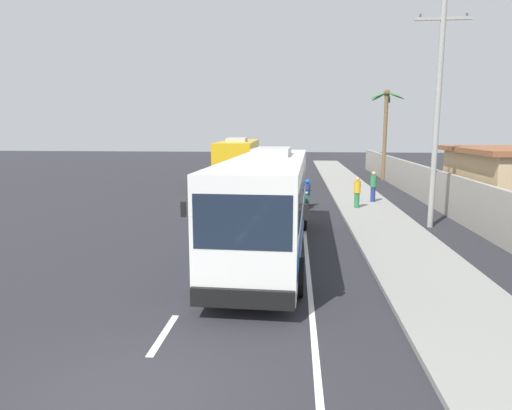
% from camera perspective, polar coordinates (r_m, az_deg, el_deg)
% --- Properties ---
extents(ground_plane, '(160.00, 160.00, 0.00)m').
position_cam_1_polar(ground_plane, '(8.39, -16.51, -22.43)').
color(ground_plane, '#28282D').
extents(sidewalk_kerb, '(3.20, 90.00, 0.14)m').
position_cam_1_polar(sidewalk_kerb, '(17.60, 18.04, -5.12)').
color(sidewalk_kerb, gray).
rests_on(sidewalk_kerb, ground).
extents(lane_markings, '(3.38, 71.00, 0.01)m').
position_cam_1_polar(lane_markings, '(21.52, 2.73, -2.20)').
color(lane_markings, white).
rests_on(lane_markings, ground).
extents(boundary_wall, '(0.24, 60.00, 2.14)m').
position_cam_1_polar(boundary_wall, '(22.27, 25.42, 0.07)').
color(boundary_wall, '#9E998E').
rests_on(boundary_wall, ground).
extents(coach_bus_foreground, '(3.18, 12.47, 3.67)m').
position_cam_1_polar(coach_bus_foreground, '(16.14, 1.57, 0.73)').
color(coach_bus_foreground, white).
rests_on(coach_bus_foreground, ground).
extents(coach_bus_far_lane, '(3.28, 12.47, 3.71)m').
position_cam_1_polar(coach_bus_far_lane, '(36.17, -2.15, 5.68)').
color(coach_bus_far_lane, gold).
rests_on(coach_bus_far_lane, ground).
extents(motorcycle_beside_bus, '(0.56, 1.96, 1.57)m').
position_cam_1_polar(motorcycle_beside_bus, '(25.72, 6.45, 1.14)').
color(motorcycle_beside_bus, black).
rests_on(motorcycle_beside_bus, ground).
extents(pedestrian_midwalk, '(0.36, 0.36, 1.67)m').
position_cam_1_polar(pedestrian_midwalk, '(25.17, 12.59, 1.62)').
color(pedestrian_midwalk, '#2D7A47').
rests_on(pedestrian_midwalk, sidewalk_kerb).
extents(pedestrian_far_walk, '(0.36, 0.36, 1.79)m').
position_cam_1_polar(pedestrian_far_walk, '(27.47, 14.52, 2.35)').
color(pedestrian_far_walk, navy).
rests_on(pedestrian_far_walk, sidewalk_kerb).
extents(utility_pole_mid, '(2.37, 0.24, 10.10)m').
position_cam_1_polar(utility_pole_mid, '(21.56, 21.85, 11.26)').
color(utility_pole_mid, '#9E9E99').
rests_on(utility_pole_mid, ground).
extents(palm_second, '(3.00, 2.86, 7.61)m').
position_cam_1_polar(palm_second, '(40.51, 15.98, 10.22)').
color(palm_second, brown).
rests_on(palm_second, ground).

